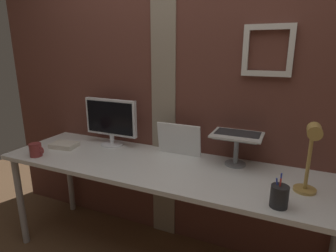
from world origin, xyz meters
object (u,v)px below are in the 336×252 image
(laptop, at_px, (240,125))
(whiteboard_panel, at_px, (179,139))
(pen_cup, at_px, (279,196))
(desk_lamp, at_px, (311,151))
(monitor, at_px, (111,119))
(coffee_mug, at_px, (36,150))

(laptop, relative_size, whiteboard_panel, 0.99)
(pen_cup, bearing_deg, desk_lamp, 55.11)
(whiteboard_panel, bearing_deg, monitor, -178.09)
(desk_lamp, bearing_deg, coffee_mug, -174.34)
(monitor, height_order, desk_lamp, desk_lamp)
(monitor, distance_m, laptop, 1.01)
(pen_cup, distance_m, coffee_mug, 1.67)
(whiteboard_panel, height_order, coffee_mug, whiteboard_panel)
(laptop, height_order, coffee_mug, laptop)
(laptop, distance_m, whiteboard_panel, 0.45)
(desk_lamp, xyz_separation_m, pen_cup, (-0.12, -0.18, -0.20))
(laptop, bearing_deg, desk_lamp, -38.07)
(desk_lamp, bearing_deg, pen_cup, -124.89)
(monitor, xyz_separation_m, pen_cup, (1.30, -0.44, -0.16))
(desk_lamp, distance_m, coffee_mug, 1.81)
(monitor, bearing_deg, pen_cup, -18.56)
(coffee_mug, bearing_deg, desk_lamp, 5.66)
(whiteboard_panel, relative_size, pen_cup, 1.93)
(pen_cup, bearing_deg, whiteboard_panel, 147.67)
(desk_lamp, distance_m, pen_cup, 0.29)
(monitor, xyz_separation_m, whiteboard_panel, (0.58, 0.02, -0.10))
(whiteboard_panel, relative_size, coffee_mug, 2.65)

